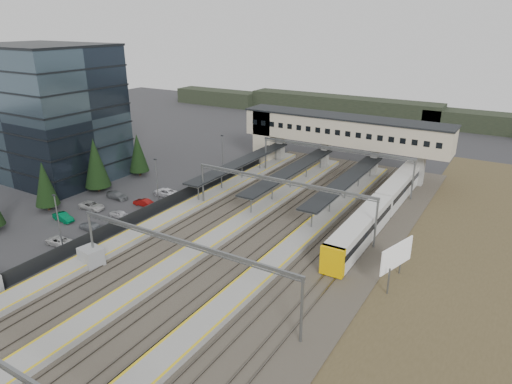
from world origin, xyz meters
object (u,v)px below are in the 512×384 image
Objects in this scene: billboard at (396,257)px; footbridge at (330,131)px; office_building at (48,112)px; train at (382,207)px; relay_cabin_far at (91,257)px.

footbridge is at bearing 123.05° from billboard.
train is (60.00, 11.74, -10.14)m from office_building.
footbridge is 6.96× the size of billboard.
footbridge is 1.01× the size of train.
billboard is (6.62, -16.96, 1.39)m from train.
office_building is 4.19× the size of billboard.
train is at bearing 11.07° from office_building.
train is at bearing -48.25° from footbridge.
relay_cabin_far is 36.12m from billboard.
billboard is at bearing -68.68° from train.
footbridge is at bearing 78.98° from relay_cabin_far.
footbridge is at bearing 131.75° from train.
relay_cabin_far is (33.90, -20.35, -10.98)m from office_building.
office_building is 61.97m from train.
office_building is 8.17× the size of relay_cabin_far.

